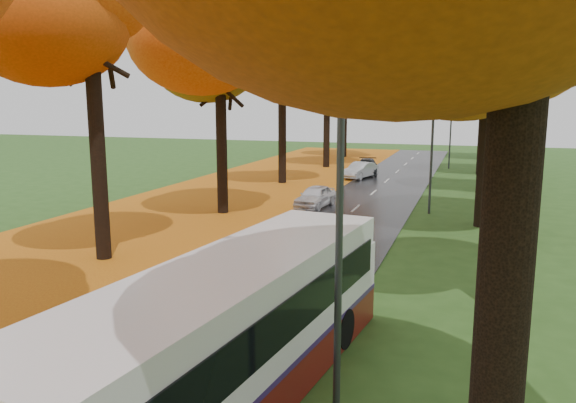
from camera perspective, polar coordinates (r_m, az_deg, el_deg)
The scene contains 13 objects.
road at distance 28.37m, azimuth 4.81°, elevation -2.56°, with size 6.50×90.00×0.04m, color black.
centre_line at distance 28.37m, azimuth 4.81°, elevation -2.51°, with size 0.12×90.00×0.01m, color silver.
leaf_verge at distance 31.68m, azimuth -11.21°, elevation -1.38°, with size 12.00×90.00×0.02m, color #8B3A0C.
leaf_drift at distance 29.22m, azimuth -1.01°, elevation -2.10°, with size 0.90×90.00×0.01m, color orange.
trees_left at distance 32.18m, azimuth -7.01°, elevation 15.97°, with size 9.20×74.00×13.88m.
trees_right at distance 29.00m, azimuth 20.63°, elevation 16.34°, with size 9.30×74.20×13.96m.
streetlamp_near at distance 10.34m, azimuth 3.93°, elevation 1.29°, with size 2.45×0.18×8.00m.
streetlamp_mid at distance 32.03m, azimuth 14.04°, elevation 7.13°, with size 2.45×0.18×8.00m.
streetlamp_far at distance 53.97m, azimuth 15.99°, elevation 8.22°, with size 2.45×0.18×8.00m.
bus at distance 11.96m, azimuth -5.75°, elevation -12.92°, with size 4.02×11.72×3.02m.
car_white at distance 33.20m, azimuth 2.79°, elevation 0.53°, with size 1.52×3.78×1.29m, color silver.
car_silver at distance 45.81m, azimuth 7.35°, elevation 3.17°, with size 1.36×3.90×1.29m, color #A5A9AD.
car_dark at distance 48.42m, azimuth 8.02°, elevation 3.52°, with size 1.78×4.37×1.27m, color black.
Camera 1 is at (6.52, -1.88, 6.34)m, focal length 35.00 mm.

